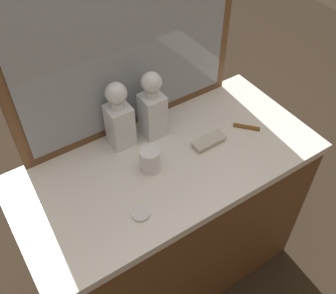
{
  "coord_description": "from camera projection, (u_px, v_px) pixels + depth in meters",
  "views": [
    {
      "loc": [
        -0.55,
        -0.84,
        1.95
      ],
      "look_at": [
        0.0,
        0.0,
        0.9
      ],
      "focal_mm": 42.19,
      "sensor_mm": 36.0,
      "label": 1
    }
  ],
  "objects": [
    {
      "name": "ground_plane",
      "position": [
        168.0,
        265.0,
        2.1
      ],
      "size": [
        6.0,
        6.0,
        0.0
      ],
      "primitive_type": "plane",
      "color": "#2D2319"
    },
    {
      "name": "dresser",
      "position": [
        168.0,
        221.0,
        1.8
      ],
      "size": [
        1.19,
        0.57,
        0.82
      ],
      "color": "brown",
      "rests_on": "ground_plane"
    },
    {
      "name": "dresser_mirror",
      "position": [
        126.0,
        37.0,
        1.37
      ],
      "size": [
        0.94,
        0.03,
        0.8
      ],
      "color": "brown",
      "rests_on": "dresser"
    },
    {
      "name": "crystal_decanter_center",
      "position": [
        119.0,
        121.0,
        1.49
      ],
      "size": [
        0.09,
        0.09,
        0.29
      ],
      "color": "white",
      "rests_on": "dresser"
    },
    {
      "name": "crystal_decanter_far_left",
      "position": [
        152.0,
        111.0,
        1.53
      ],
      "size": [
        0.09,
        0.09,
        0.29
      ],
      "color": "white",
      "rests_on": "dresser"
    },
    {
      "name": "crystal_tumbler_right",
      "position": [
        150.0,
        160.0,
        1.45
      ],
      "size": [
        0.08,
        0.08,
        0.09
      ],
      "color": "white",
      "rests_on": "dresser"
    },
    {
      "name": "silver_brush_center",
      "position": [
        209.0,
        141.0,
        1.56
      ],
      "size": [
        0.14,
        0.06,
        0.02
      ],
      "color": "#B7A88C",
      "rests_on": "dresser"
    },
    {
      "name": "porcelain_dish",
      "position": [
        141.0,
        213.0,
        1.33
      ],
      "size": [
        0.07,
        0.07,
        0.01
      ],
      "color": "silver",
      "rests_on": "dresser"
    },
    {
      "name": "tortoiseshell_comb",
      "position": [
        246.0,
        127.0,
        1.64
      ],
      "size": [
        0.09,
        0.1,
        0.01
      ],
      "color": "brown",
      "rests_on": "dresser"
    }
  ]
}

